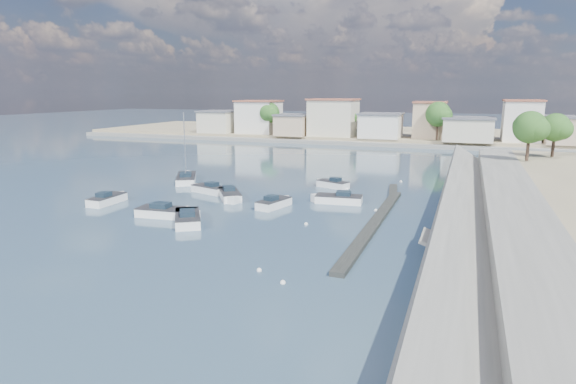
% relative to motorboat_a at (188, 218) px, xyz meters
% --- Properties ---
extents(ground, '(400.00, 400.00, 0.00)m').
position_rel_motorboat_a_xyz_m(ground, '(8.68, 35.01, -0.38)').
color(ground, '#2A4154').
rests_on(ground, ground).
extents(seawall_walkway, '(5.00, 90.00, 1.80)m').
position_rel_motorboat_a_xyz_m(seawall_walkway, '(27.18, 8.01, 0.52)').
color(seawall_walkway, slate).
rests_on(seawall_walkway, ground).
extents(breakwater, '(2.00, 31.02, 0.35)m').
position_rel_motorboat_a_xyz_m(breakwater, '(15.59, 7.70, -0.21)').
color(breakwater, black).
rests_on(breakwater, ground).
extents(far_shore_land, '(160.00, 40.00, 1.40)m').
position_rel_motorboat_a_xyz_m(far_shore_land, '(8.68, 87.01, 0.32)').
color(far_shore_land, gray).
rests_on(far_shore_land, ground).
extents(far_shore_quay, '(160.00, 2.50, 0.80)m').
position_rel_motorboat_a_xyz_m(far_shore_quay, '(8.68, 66.01, 0.02)').
color(far_shore_quay, slate).
rests_on(far_shore_quay, ground).
extents(far_town, '(113.01, 12.80, 8.35)m').
position_rel_motorboat_a_xyz_m(far_town, '(19.39, 71.93, 4.56)').
color(far_town, beige).
rests_on(far_town, far_shore_land).
extents(shore_trees, '(74.56, 38.32, 7.92)m').
position_rel_motorboat_a_xyz_m(shore_trees, '(17.02, 63.12, 5.84)').
color(shore_trees, '#38281E').
rests_on(shore_trees, ground).
extents(motorboat_a, '(4.61, 5.56, 1.48)m').
position_rel_motorboat_a_xyz_m(motorboat_a, '(0.00, 0.00, 0.00)').
color(motorboat_a, white).
rests_on(motorboat_a, ground).
extents(motorboat_b, '(2.63, 4.65, 1.48)m').
position_rel_motorboat_a_xyz_m(motorboat_b, '(5.14, 7.98, -0.00)').
color(motorboat_b, white).
rests_on(motorboat_b, ground).
extents(motorboat_c, '(4.96, 2.97, 1.48)m').
position_rel_motorboat_a_xyz_m(motorboat_c, '(-4.69, 11.80, 0.00)').
color(motorboat_c, white).
rests_on(motorboat_c, ground).
extents(motorboat_d, '(5.44, 2.50, 1.48)m').
position_rel_motorboat_a_xyz_m(motorboat_d, '(10.38, 11.91, -0.00)').
color(motorboat_d, white).
rests_on(motorboat_d, ground).
extents(motorboat_e, '(1.88, 4.95, 1.48)m').
position_rel_motorboat_a_xyz_m(motorboat_e, '(-11.69, 3.57, -0.00)').
color(motorboat_e, white).
rests_on(motorboat_e, ground).
extents(motorboat_f, '(4.34, 2.89, 1.48)m').
position_rel_motorboat_a_xyz_m(motorboat_f, '(7.72, 19.67, -0.00)').
color(motorboat_f, white).
rests_on(motorboat_f, ground).
extents(motorboat_g, '(4.46, 5.22, 1.48)m').
position_rel_motorboat_a_xyz_m(motorboat_g, '(-0.77, 9.66, 0.00)').
color(motorboat_g, white).
rests_on(motorboat_g, ground).
extents(motorboat_h, '(6.18, 2.64, 1.48)m').
position_rel_motorboat_a_xyz_m(motorboat_h, '(-2.55, 0.99, -0.00)').
color(motorboat_h, white).
rests_on(motorboat_h, ground).
extents(sailboat, '(5.28, 7.03, 9.00)m').
position_rel_motorboat_a_xyz_m(sailboat, '(-10.93, 17.18, 0.03)').
color(sailboat, white).
rests_on(sailboat, ground).
extents(mooring_buoys, '(5.68, 36.48, 0.34)m').
position_rel_motorboat_a_xyz_m(mooring_buoys, '(12.24, 6.53, -0.33)').
color(mooring_buoys, white).
rests_on(mooring_buoys, ground).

